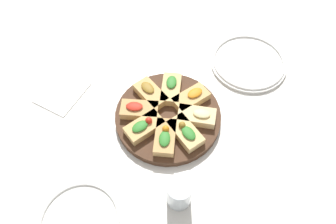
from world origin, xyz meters
The scene contains 14 objects.
ground_plane centered at (0.00, 0.00, 0.00)m, with size 3.00×3.00×0.00m, color silver.
serving_board centered at (0.00, 0.00, 0.01)m, with size 0.30×0.30×0.02m, color #422819.
focaccia_slice_0 centered at (-0.06, -0.05, 0.04)m, with size 0.11×0.11×0.03m.
focaccia_slice_1 centered at (-0.01, -0.08, 0.04)m, with size 0.06×0.11×0.03m.
focaccia_slice_2 centered at (0.06, -0.06, 0.04)m, with size 0.11×0.11×0.03m.
focaccia_slice_3 centered at (0.08, -0.01, 0.04)m, with size 0.11×0.06×0.04m.
focaccia_slice_4 centered at (0.06, 0.05, 0.04)m, with size 0.11×0.11×0.04m.
focaccia_slice_5 centered at (0.01, 0.08, 0.04)m, with size 0.07×0.11×0.04m.
focaccia_slice_6 centered at (-0.05, 0.07, 0.04)m, with size 0.11×0.12×0.03m.
focaccia_slice_7 centered at (-0.08, 0.01, 0.04)m, with size 0.11×0.07×0.03m.
plate_left centered at (-0.33, 0.02, 0.01)m, with size 0.24×0.24×0.02m.
plate_right centered at (0.35, 0.07, 0.01)m, with size 0.20×0.20×0.02m.
water_glass centered at (0.14, 0.19, 0.04)m, with size 0.06×0.06×0.09m, color silver.
napkin_stack centered at (0.17, -0.29, 0.00)m, with size 0.14×0.12×0.01m, color white.
Camera 1 is at (0.34, 0.36, 0.81)m, focal length 35.00 mm.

